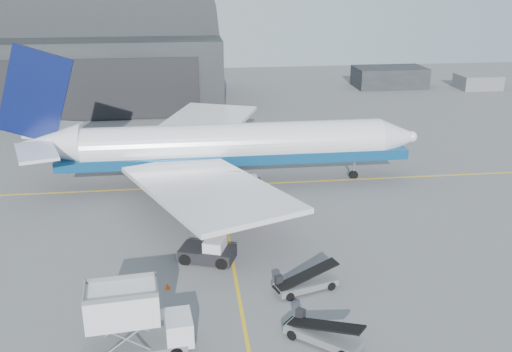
{
  "coord_description": "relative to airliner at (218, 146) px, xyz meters",
  "views": [
    {
      "loc": [
        -3.29,
        -39.0,
        22.55
      ],
      "look_at": [
        2.94,
        10.27,
        4.5
      ],
      "focal_mm": 40.0,
      "sensor_mm": 36.0,
      "label": 1
    }
  ],
  "objects": [
    {
      "name": "ground",
      "position": [
        -0.08,
        -20.45,
        -4.44
      ],
      "size": [
        200.0,
        200.0,
        0.0
      ],
      "primitive_type": "plane",
      "color": "#565659",
      "rests_on": "ground"
    },
    {
      "name": "belt_loader_a",
      "position": [
        4.89,
        -23.13,
        -3.84
      ],
      "size": [
        5.19,
        2.97,
        1.94
      ],
      "rotation": [
        0.0,
        0.0,
        0.3
      ],
      "color": "slate",
      "rests_on": "ground"
    },
    {
      "name": "traffic_cone",
      "position": [
        -5.29,
        -21.64,
        -4.19
      ],
      "size": [
        0.36,
        0.36,
        0.52
      ],
      "color": "#E84107",
      "rests_on": "ground"
    },
    {
      "name": "hangar",
      "position": [
        -22.08,
        44.49,
        5.1
      ],
      "size": [
        50.0,
        28.3,
        28.0
      ],
      "color": "black",
      "rests_on": "ground"
    },
    {
      "name": "airliner",
      "position": [
        0.0,
        0.0,
        0.0
      ],
      "size": [
        45.23,
        43.86,
        15.87
      ],
      "color": "white",
      "rests_on": "ground"
    },
    {
      "name": "belt_loader_b",
      "position": [
        4.7,
        -29.49,
        -3.82
      ],
      "size": [
        4.87,
        4.56,
        2.03
      ],
      "rotation": [
        0.0,
        0.0,
        -0.72
      ],
      "color": "slate",
      "rests_on": "ground"
    },
    {
      "name": "distant_bldg_b",
      "position": [
        54.92,
        47.55,
        -4.44
      ],
      "size": [
        8.0,
        6.0,
        2.8
      ],
      "primitive_type": "cube",
      "color": "slate",
      "rests_on": "ground"
    },
    {
      "name": "pushback_tug",
      "position": [
        -1.97,
        -17.57,
        -3.68
      ],
      "size": [
        4.96,
        3.84,
        2.03
      ],
      "rotation": [
        0.0,
        0.0,
        -0.36
      ],
      "color": "black",
      "rests_on": "ground"
    },
    {
      "name": "catering_truck",
      "position": [
        -7.11,
        -29.05,
        -2.14
      ],
      "size": [
        6.83,
        3.1,
        4.55
      ],
      "rotation": [
        0.0,
        0.0,
        0.1
      ],
      "color": "slate",
      "rests_on": "ground"
    },
    {
      "name": "taxi_lines",
      "position": [
        -0.08,
        -7.78,
        -4.43
      ],
      "size": [
        80.0,
        42.12,
        0.02
      ],
      "color": "gold",
      "rests_on": "ground"
    },
    {
      "name": "distant_bldg_a",
      "position": [
        37.92,
        51.55,
        -4.44
      ],
      "size": [
        14.0,
        8.0,
        4.0
      ],
      "primitive_type": "cube",
      "color": "black",
      "rests_on": "ground"
    }
  ]
}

